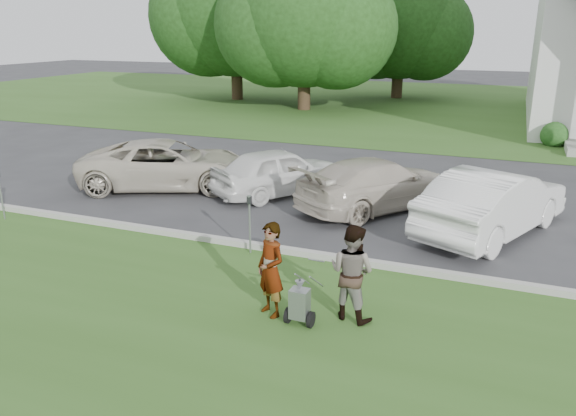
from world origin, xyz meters
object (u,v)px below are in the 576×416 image
Objects in this scene: tree_left at (304,21)px; parking_meter_near at (250,217)px; person_left at (271,271)px; car_d at (493,202)px; tree_back at (400,28)px; striping_cart at (300,304)px; car_b at (280,171)px; person_right at (352,273)px; car_a at (168,164)px; parking_meter_far at (0,188)px; car_c at (377,184)px; tree_far at (235,12)px.

tree_left reaches higher than parking_meter_near.
person_left reaches higher than car_d.
person_left is (4.33, -32.07, -3.90)m from tree_back.
striping_cart is 7.75m from car_b.
person_right is 9.49m from car_a.
car_a is at bearing 19.72° from car_d.
striping_cart is 6.40m from car_d.
person_right is 3.44m from parking_meter_near.
tree_left reaches higher than car_d.
tree_left reaches higher than striping_cart.
person_left reaches higher than striping_cart.
car_b is 6.12m from car_d.
parking_meter_near is 0.32× the size of car_b.
tree_left is at bearing 139.91° from person_left.
car_d is at bearing 17.05° from parking_meter_far.
person_left reaches higher than parking_meter_far.
person_left is at bearing -70.92° from tree_left.
parking_meter_near is at bearing -72.60° from tree_left.
tree_back is 32.60m from person_left.
car_c is (-1.01, 6.17, -0.14)m from person_right.
parking_meter_far reaches higher than striping_cart.
person_left is at bearing -62.11° from tree_far.
car_c is (8.71, 4.52, -0.14)m from parking_meter_far.
person_left is 1.36m from person_right.
striping_cart is at bearing 150.56° from car_b.
tree_far is 22.91m from car_a.
car_c is at bearing 27.42° from parking_meter_far.
car_c is at bearing -79.73° from tree_back.
person_right is 5.61m from car_d.
car_d is at bearing -96.11° from person_right.
car_c is at bearing -66.05° from person_right.
striping_cart is at bearing -61.28° from tree_far.
car_d reaches higher than parking_meter_near.
tree_back is 2.01× the size of car_c.
person_right is at bearing -34.79° from parking_meter_near.
car_c is at bearing -150.16° from car_b.
car_b is (1.62, -25.20, -4.03)m from tree_back.
car_d is (6.00, -1.22, 0.09)m from car_b.
tree_far is at bearing -153.44° from tree_back.
tree_left is 2.01× the size of car_a.
person_right is 0.35× the size of car_c.
parking_meter_near is at bearing -62.61° from tree_far.
car_b is at bearing -103.10° from car_a.
tree_left reaches higher than tree_back.
person_left is 0.41× the size of car_b.
car_c is at bearing 66.66° from parking_meter_near.
tree_left is 2.22× the size of car_c.
tree_back is at bearing 128.51° from person_left.
tree_back reaches higher than person_right.
car_d is (2.71, 5.79, 0.42)m from striping_cart.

